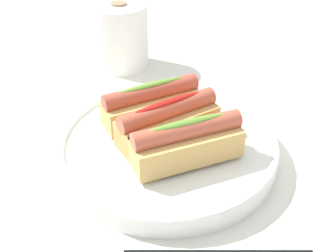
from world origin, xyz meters
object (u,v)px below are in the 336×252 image
Objects in this scene: hotdog_front at (187,142)px; hotdog_back at (168,121)px; chopstick_near at (218,251)px; serving_bowl at (168,146)px; hotdog_side at (151,103)px; paper_towel_roll at (120,36)px.

hotdog_front is 0.06m from hotdog_back.
hotdog_back is 0.20m from chopstick_near.
hotdog_front is 0.71× the size of chopstick_near.
serving_bowl is 1.47× the size of chopstick_near.
hotdog_side is at bearing 105.22° from hotdog_back.
chopstick_near is (0.01, -0.13, -0.06)m from hotdog_front.
hotdog_side is at bearing -86.56° from paper_towel_roll.
paper_towel_roll is at bearing 107.87° from chopstick_near.
hotdog_side is 1.18× the size of paper_towel_roll.
hotdog_front is 0.99× the size of hotdog_side.
serving_bowl is at bearing -74.78° from hotdog_side.
hotdog_back is at bearing -74.78° from hotdog_side.
chopstick_near is (0.02, -0.19, -0.02)m from serving_bowl.
hotdog_front is 0.37m from paper_towel_roll.
hotdog_back is 1.00× the size of hotdog_side.
chopstick_near is (0.05, -0.50, -0.06)m from paper_towel_roll.
hotdog_back reaches higher than chopstick_near.
serving_bowl is 0.07m from hotdog_front.
chopstick_near is at bearing -84.29° from paper_towel_roll.
hotdog_side is at bearing 105.22° from serving_bowl.
hotdog_front is 1.17× the size of paper_towel_roll.
hotdog_front is 0.99× the size of hotdog_back.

